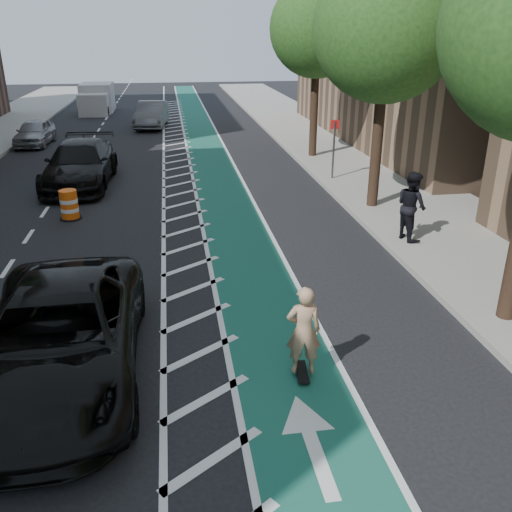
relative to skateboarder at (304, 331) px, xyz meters
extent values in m
plane|color=black|center=(-3.24, 0.99, -0.92)|extent=(120.00, 120.00, 0.00)
cube|color=#175349|center=(-0.24, 10.99, -0.92)|extent=(2.00, 90.00, 0.01)
cube|color=silver|center=(-1.74, 10.99, -0.92)|extent=(1.40, 90.00, 0.01)
cube|color=gray|center=(6.26, 10.99, -0.85)|extent=(5.00, 90.00, 0.15)
cube|color=gray|center=(3.81, 10.99, -0.84)|extent=(0.12, 90.00, 0.16)
cylinder|color=#382619|center=(4.66, 8.99, 1.28)|extent=(0.36, 0.36, 4.40)
sphere|color=#1D4818|center=(4.66, 8.99, 4.88)|extent=(4.20, 4.20, 4.20)
cylinder|color=#382619|center=(4.66, 16.99, 1.28)|extent=(0.36, 0.36, 4.40)
sphere|color=#1D4818|center=(4.66, 16.99, 4.88)|extent=(4.20, 4.20, 4.20)
cylinder|color=#4C4C4C|center=(4.36, 12.99, 0.28)|extent=(0.08, 0.08, 2.40)
cube|color=red|center=(4.36, 12.99, 1.38)|extent=(0.35, 0.02, 0.35)
cube|color=black|center=(0.00, 0.00, -0.84)|extent=(0.28, 0.72, 0.03)
cylinder|color=black|center=(-0.04, 0.24, -0.90)|extent=(0.03, 0.06, 0.05)
cylinder|color=black|center=(0.10, 0.22, -0.90)|extent=(0.03, 0.06, 0.05)
cylinder|color=black|center=(-0.10, -0.22, -0.90)|extent=(0.03, 0.06, 0.05)
cylinder|color=black|center=(0.04, -0.24, -0.90)|extent=(0.03, 0.06, 0.05)
imported|color=tan|center=(0.00, 0.00, 0.00)|extent=(0.65, 0.46, 1.66)
imported|color=black|center=(-4.17, 0.63, -0.11)|extent=(2.76, 5.91, 1.64)
imported|color=black|center=(-5.64, 14.02, -0.08)|extent=(2.62, 5.92, 1.69)
imported|color=#99999E|center=(-9.24, 22.94, -0.25)|extent=(1.76, 4.00, 1.34)
imported|color=slate|center=(-3.16, 27.93, -0.13)|extent=(2.21, 4.99, 1.59)
imported|color=black|center=(4.54, 5.90, 0.21)|extent=(0.92, 1.08, 1.96)
cube|color=beige|center=(-7.36, 36.10, 0.10)|extent=(2.30, 3.32, 2.06)
cube|color=beige|center=(-7.38, 33.63, -0.15)|extent=(2.08, 1.67, 1.54)
cylinder|color=black|center=(-8.31, 33.23, -0.56)|extent=(0.27, 0.72, 0.72)
cylinder|color=black|center=(-6.46, 33.21, -0.56)|extent=(0.27, 0.72, 0.72)
cylinder|color=black|center=(-8.27, 36.94, -0.56)|extent=(0.27, 0.72, 0.72)
cylinder|color=black|center=(-6.42, 36.92, -0.56)|extent=(0.27, 0.72, 0.72)
cylinder|color=#F75A0D|center=(-5.44, 9.71, -0.44)|extent=(0.56, 0.56, 0.97)
cylinder|color=silver|center=(-5.44, 9.71, -0.60)|extent=(0.57, 0.57, 0.13)
cylinder|color=silver|center=(-5.44, 9.71, -0.30)|extent=(0.57, 0.57, 0.13)
cylinder|color=black|center=(-5.44, 9.71, -0.90)|extent=(0.71, 0.71, 0.04)
cylinder|color=#DF5E0B|center=(-5.15, 12.51, -0.46)|extent=(0.54, 0.54, 0.93)
cylinder|color=silver|center=(-5.15, 12.51, -0.62)|extent=(0.55, 0.55, 0.12)
cylinder|color=silver|center=(-5.15, 12.51, -0.33)|extent=(0.55, 0.55, 0.12)
cylinder|color=black|center=(-5.15, 12.51, -0.90)|extent=(0.68, 0.68, 0.04)
cylinder|color=orange|center=(-5.64, 17.37, -0.44)|extent=(0.56, 0.56, 0.97)
cylinder|color=silver|center=(-5.64, 17.37, -0.60)|extent=(0.57, 0.57, 0.13)
cylinder|color=silver|center=(-5.64, 17.37, -0.30)|extent=(0.57, 0.57, 0.13)
cylinder|color=black|center=(-5.64, 17.37, -0.90)|extent=(0.71, 0.71, 0.04)
camera|label=1|loc=(-2.07, -7.87, 4.76)|focal=38.00mm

